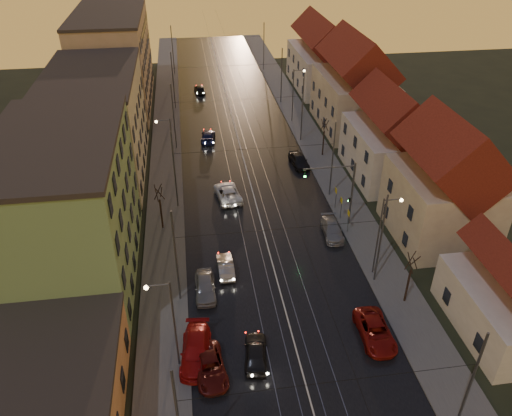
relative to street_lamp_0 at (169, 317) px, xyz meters
name	(u,v)px	position (x,y,z in m)	size (l,w,h in m)	color
ground	(302,373)	(9.10, -2.00, -4.89)	(160.00, 160.00, 0.00)	black
road	(239,141)	(9.10, 38.00, -4.87)	(16.00, 120.00, 0.04)	black
sidewalk_left	(166,146)	(-0.90, 38.00, -4.81)	(4.00, 120.00, 0.15)	#4C4C4C
sidewalk_right	(309,137)	(19.10, 38.00, -4.81)	(4.00, 120.00, 0.15)	#4C4C4C
tram_rail_0	(223,142)	(6.90, 38.00, -4.83)	(0.06, 120.00, 0.03)	gray
tram_rail_1	(233,142)	(8.33, 38.00, -4.83)	(0.06, 120.00, 0.03)	gray
tram_rail_2	(244,141)	(9.87, 38.00, -4.83)	(0.06, 120.00, 0.03)	gray
tram_rail_3	(254,140)	(11.30, 38.00, -4.83)	(0.06, 120.00, 0.03)	gray
apartment_left_0	(37,408)	(-8.40, -4.00, -2.64)	(10.00, 14.00, 4.50)	#AF7546
apartment_left_1	(67,212)	(-8.40, 12.00, 1.61)	(10.00, 18.00, 13.00)	#6E945E
apartment_left_2	(97,125)	(-8.40, 32.00, 1.11)	(10.00, 20.00, 12.00)	#B4AF8B
apartment_left_3	(115,60)	(-8.40, 56.00, 2.11)	(10.00, 24.00, 14.00)	#968160
house_right_1	(444,188)	(26.10, 13.00, 0.56)	(8.67, 10.20, 10.80)	tan
house_right_2	(392,139)	(26.10, 26.00, -0.24)	(9.18, 12.24, 9.20)	beige
house_right_3	(354,88)	(26.10, 41.00, 0.92)	(9.18, 14.28, 11.50)	tan
house_right_4	(322,58)	(26.10, 59.00, 0.16)	(9.18, 16.32, 10.00)	beige
catenary_pole_r_0	(469,387)	(17.70, -8.00, -0.39)	(0.16, 0.16, 9.00)	#595B60
catenary_pole_l_1	(176,258)	(0.50, 7.00, -0.39)	(0.16, 0.16, 9.00)	#595B60
catenary_pole_r_1	(381,240)	(17.70, 7.00, -0.39)	(0.16, 0.16, 9.00)	#595B60
catenary_pole_l_2	(175,171)	(0.50, 22.00, -0.39)	(0.16, 0.16, 9.00)	#595B60
catenary_pole_r_2	(332,160)	(17.70, 22.00, -0.39)	(0.16, 0.16, 9.00)	#595B60
catenary_pole_l_3	(174,117)	(0.50, 37.00, -0.39)	(0.16, 0.16, 9.00)	#595B60
catenary_pole_r_3	(302,110)	(17.70, 37.00, -0.39)	(0.16, 0.16, 9.00)	#595B60
catenary_pole_l_4	(173,81)	(0.50, 52.00, -0.39)	(0.16, 0.16, 9.00)	#595B60
catenary_pole_r_4	(281,76)	(17.70, 52.00, -0.39)	(0.16, 0.16, 9.00)	#595B60
catenary_pole_l_5	(173,50)	(0.50, 70.00, -0.39)	(0.16, 0.16, 9.00)	#595B60
catenary_pole_r_5	(264,47)	(17.70, 70.00, -0.39)	(0.16, 0.16, 9.00)	#595B60
street_lamp_0	(169,317)	(0.00, 0.00, 0.00)	(1.75, 0.32, 8.00)	#595B60
street_lamp_1	(383,229)	(18.21, 8.00, 0.00)	(1.75, 0.32, 8.00)	#595B60
street_lamp_2	(170,144)	(0.00, 28.00, 0.00)	(1.75, 0.32, 8.00)	#595B60
street_lamp_3	(295,90)	(18.21, 44.00, 0.00)	(1.75, 0.32, 8.00)	#595B60
traffic_light_mast	(343,187)	(17.10, 16.00, -0.29)	(5.30, 0.32, 7.20)	#595B60
bare_tree_0	(161,208)	(-1.09, 18.00, -2.40)	(1.09, 1.09, 5.11)	black
bare_tree_1	(409,279)	(19.31, 4.00, -2.40)	(1.09, 1.09, 5.11)	black
bare_tree_2	(324,138)	(19.51, 32.00, -2.40)	(1.09, 1.09, 5.11)	black
driving_car_0	(256,352)	(5.95, -0.26, -4.18)	(1.66, 4.11, 1.40)	black
driving_car_1	(225,266)	(4.66, 10.13, -4.23)	(1.39, 3.99, 1.32)	gray
driving_car_2	(228,193)	(6.13, 23.02, -4.14)	(2.47, 5.35, 1.49)	white
driving_car_3	(208,136)	(4.92, 38.93, -4.22)	(1.85, 4.56, 1.32)	#161B42
driving_car_4	(200,89)	(4.73, 58.67, -4.20)	(1.61, 4.01, 1.37)	black
parked_left_1	(210,367)	(2.51, -1.05, -4.23)	(2.16, 4.70, 1.30)	#4E100D
parked_left_2	(196,351)	(1.58, 0.50, -4.12)	(2.15, 5.29, 1.54)	#AC1111
parked_left_3	(205,287)	(2.67, 7.51, -4.14)	(1.77, 4.39, 1.49)	#949499
parked_right_0	(375,331)	(15.39, 0.49, -4.18)	(2.34, 5.08, 1.41)	maroon
parked_right_1	(332,230)	(15.87, 14.38, -4.23)	(1.83, 4.50, 1.31)	gray
parked_right_2	(299,160)	(15.82, 29.68, -4.12)	(1.81, 4.50, 1.53)	black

